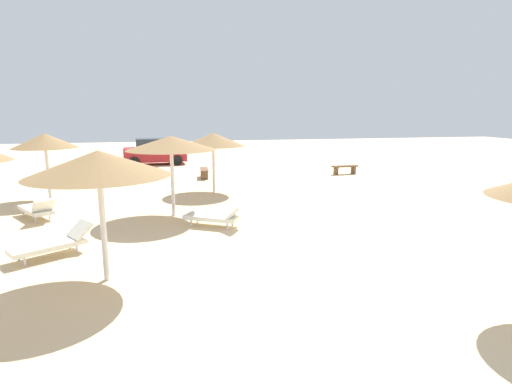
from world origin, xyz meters
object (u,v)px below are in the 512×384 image
object	(u,v)px
lounger_3	(37,209)
parasol_4	(45,141)
lounger_0	(54,243)
bench_2	(345,168)
lounger_1	(216,216)
bench_0	(90,176)
bench_1	(204,171)
parasol_6	(213,140)
parasol_1	(171,143)
parked_car	(154,152)
parasol_0	(98,164)

from	to	relation	value
lounger_3	parasol_4	bearing A→B (deg)	97.22
lounger_0	bench_2	xyz separation A→B (m)	(12.55, 10.80, 0.03)
lounger_1	bench_0	distance (m)	10.28
bench_1	parasol_6	bearing A→B (deg)	-88.73
parasol_1	parked_car	distance (m)	14.12
parasol_1	bench_2	xyz separation A→B (m)	(9.59, 7.38, -2.12)
lounger_3	parked_car	size ratio (longest dim) A/B	0.46
lounger_3	bench_0	xyz separation A→B (m)	(0.53, 6.71, 0.02)
parked_car	bench_1	bearing A→B (deg)	-66.53
parasol_0	bench_1	size ratio (longest dim) A/B	1.88
parked_car	parasol_4	bearing A→B (deg)	-110.19
parasol_1	lounger_0	size ratio (longest dim) A/B	1.55
bench_2	parked_car	world-z (taller)	parked_car
lounger_0	bench_0	world-z (taller)	lounger_0
parasol_4	parked_car	distance (m)	11.18
bench_1	lounger_0	bearing A→B (deg)	-112.77
parasol_0	bench_2	distance (m)	16.92
lounger_1	bench_1	world-z (taller)	lounger_1
parasol_4	lounger_0	distance (m)	7.54
parasol_1	parasol_6	xyz separation A→B (m)	(1.81, 3.83, -0.17)
parasol_6	lounger_0	distance (m)	8.89
parasol_1	lounger_1	xyz separation A→B (m)	(1.25, -1.67, -2.14)
parasol_1	parasol_0	bearing A→B (deg)	-105.81
lounger_1	bench_2	distance (m)	12.31
parasol_4	lounger_0	xyz separation A→B (m)	(1.86, -7.01, -2.04)
bench_1	bench_2	size ratio (longest dim) A/B	0.99
parasol_1	bench_2	distance (m)	12.29
bench_0	parasol_4	bearing A→B (deg)	-104.23
lounger_1	bench_2	xyz separation A→B (m)	(8.34, 9.05, 0.03)
parasol_4	lounger_3	distance (m)	3.71
parasol_0	bench_1	bearing A→B (deg)	76.11
lounger_1	bench_0	world-z (taller)	lounger_1
parasol_4	lounger_0	bearing A→B (deg)	-75.12
parasol_6	lounger_0	size ratio (longest dim) A/B	1.42
parasol_1	lounger_3	size ratio (longest dim) A/B	1.56
bench_0	bench_1	world-z (taller)	same
parasol_4	bench_0	xyz separation A→B (m)	(0.92, 3.63, -2.01)
parasol_1	lounger_3	distance (m)	4.94
bench_0	parked_car	xyz separation A→B (m)	(2.90, 6.76, 0.48)
lounger_0	bench_1	size ratio (longest dim) A/B	1.26
parasol_4	bench_2	bearing A→B (deg)	14.72
parasol_6	bench_2	world-z (taller)	parasol_6
parasol_0	bench_2	size ratio (longest dim) A/B	1.87
bench_1	bench_2	xyz separation A→B (m)	(7.87, -0.35, 0.00)
bench_2	bench_1	bearing A→B (deg)	177.47
bench_1	parked_car	distance (m)	6.84
bench_0	parked_car	distance (m)	7.38
parasol_0	lounger_1	size ratio (longest dim) A/B	1.47
parasol_0	lounger_3	bearing A→B (deg)	117.15
lounger_0	parasol_1	bearing A→B (deg)	49.14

